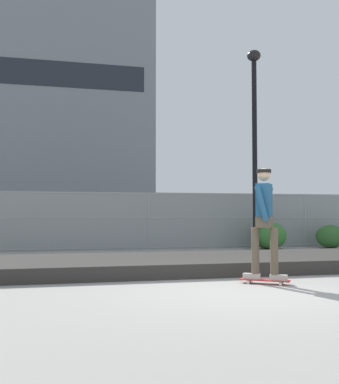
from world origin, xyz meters
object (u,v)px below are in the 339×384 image
at_px(skateboard, 265,280).
at_px(skater, 264,215).
at_px(shrub_right, 331,236).
at_px(parked_car_near, 24,223).
at_px(parked_car_mid, 192,222).
at_px(shrub_center, 269,236).
at_px(parked_car_far, 322,221).
at_px(street_lamp, 254,124).

height_order(skateboard, skater, skater).
bearing_deg(shrub_right, parked_car_near, 161.62).
relative_size(skater, parked_car_near, 0.42).
distance_m(parked_car_near, parked_car_mid, 6.29).
height_order(skater, shrub_center, skater).
xyz_separation_m(parked_car_far, shrub_center, (-4.01, -3.41, -0.40)).
distance_m(skateboard, shrub_right, 8.88).
bearing_deg(parked_car_near, parked_car_far, 0.14).
bearing_deg(shrub_center, parked_car_mid, 115.07).
relative_size(skater, street_lamp, 0.28).
relative_size(skateboard, parked_car_mid, 0.17).
bearing_deg(parked_car_far, shrub_right, -117.40).
relative_size(parked_car_mid, shrub_center, 3.88).
bearing_deg(parked_car_near, shrub_right, -18.38).
xyz_separation_m(skateboard, skater, (0.00, 0.00, 1.06)).
height_order(skater, street_lamp, street_lamp).
bearing_deg(parked_car_near, parked_car_mid, 0.60).
xyz_separation_m(shrub_center, shrub_right, (2.25, 0.01, -0.05)).
xyz_separation_m(skateboard, shrub_right, (5.60, 6.88, 0.33)).
height_order(parked_car_mid, parked_car_far, same).
distance_m(parked_car_mid, shrub_right, 5.19).
bearing_deg(parked_car_far, street_lamp, -141.76).
distance_m(parked_car_near, shrub_right, 10.70).
bearing_deg(parked_car_mid, shrub_center, -64.93).
distance_m(street_lamp, parked_car_mid, 4.97).
height_order(skateboard, parked_car_far, parked_car_far).
xyz_separation_m(parked_car_near, shrub_center, (7.90, -3.38, -0.40)).
relative_size(skater, shrub_right, 1.82).
bearing_deg(parked_car_far, skateboard, -125.62).
height_order(skateboard, parked_car_near, parked_car_near).
relative_size(parked_car_near, parked_car_mid, 0.99).
relative_size(street_lamp, shrub_right, 6.42).
height_order(parked_car_near, parked_car_mid, same).
xyz_separation_m(parked_car_far, shrub_right, (-1.76, -3.40, -0.45)).
distance_m(skater, parked_car_near, 11.21).
xyz_separation_m(skater, shrub_right, (5.60, 6.88, -0.73)).
bearing_deg(shrub_right, street_lamp, -175.75).
height_order(skateboard, shrub_right, shrub_right).
distance_m(skater, shrub_center, 7.67).
xyz_separation_m(skater, street_lamp, (2.78, 6.67, 2.93)).
xyz_separation_m(street_lamp, parked_car_mid, (-1.04, 3.65, -3.22)).
bearing_deg(shrub_right, parked_car_mid, 138.31).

